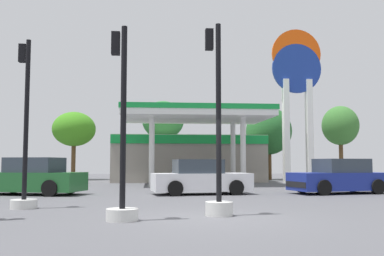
% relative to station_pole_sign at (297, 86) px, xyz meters
% --- Properties ---
extents(ground_plane, '(90.00, 90.00, 0.00)m').
position_rel_station_pole_sign_xyz_m(ground_plane, '(-8.83, -19.10, -6.83)').
color(ground_plane, '#56565B').
rests_on(ground_plane, ground).
extents(gas_station, '(11.01, 11.37, 4.72)m').
position_rel_station_pole_sign_xyz_m(gas_station, '(-7.61, 1.86, -4.73)').
color(gas_station, gray).
rests_on(gas_station, ground).
extents(station_pole_sign, '(3.55, 0.56, 10.95)m').
position_rel_station_pole_sign_xyz_m(station_pole_sign, '(0.00, 0.00, 0.00)').
color(station_pole_sign, white).
rests_on(station_pole_sign, ground).
extents(car_0, '(4.46, 2.37, 1.53)m').
position_rel_station_pole_sign_xyz_m(car_0, '(-8.15, -10.88, -6.14)').
color(car_0, black).
rests_on(car_0, ground).
extents(car_1, '(4.81, 3.00, 1.60)m').
position_rel_station_pole_sign_xyz_m(car_1, '(-15.48, -10.39, -6.10)').
color(car_1, black).
rests_on(car_1, ground).
extents(car_3, '(4.61, 2.59, 1.56)m').
position_rel_station_pole_sign_xyz_m(car_3, '(-1.88, -10.95, -6.12)').
color(car_3, black).
rests_on(car_3, ground).
extents(traffic_signal_0, '(0.71, 0.71, 5.09)m').
position_rel_station_pole_sign_xyz_m(traffic_signal_0, '(-8.58, -18.69, -5.39)').
color(traffic_signal_0, silver).
rests_on(traffic_signal_0, ground).
extents(traffic_signal_1, '(0.76, 0.76, 4.70)m').
position_rel_station_pole_sign_xyz_m(traffic_signal_1, '(-11.02, -19.48, -5.49)').
color(traffic_signal_1, silver).
rests_on(traffic_signal_1, ground).
extents(traffic_signal_3, '(0.78, 0.78, 5.17)m').
position_rel_station_pole_sign_xyz_m(traffic_signal_3, '(-14.15, -16.37, -5.32)').
color(traffic_signal_3, silver).
rests_on(traffic_signal_3, ground).
extents(tree_1, '(3.52, 3.52, 5.58)m').
position_rel_station_pole_sign_xyz_m(tree_1, '(-16.68, 6.66, -2.69)').
color(tree_1, brown).
rests_on(tree_1, ground).
extents(tree_2, '(3.55, 3.55, 6.61)m').
position_rel_station_pole_sign_xyz_m(tree_2, '(-9.35, 6.95, -1.86)').
color(tree_2, brown).
rests_on(tree_2, ground).
extents(tree_3, '(3.75, 3.75, 5.95)m').
position_rel_station_pole_sign_xyz_m(tree_3, '(-0.67, 5.23, -2.84)').
color(tree_3, brown).
rests_on(tree_3, ground).
extents(tree_4, '(3.18, 3.18, 6.38)m').
position_rel_station_pole_sign_xyz_m(tree_4, '(6.22, 6.92, -2.20)').
color(tree_4, brown).
rests_on(tree_4, ground).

